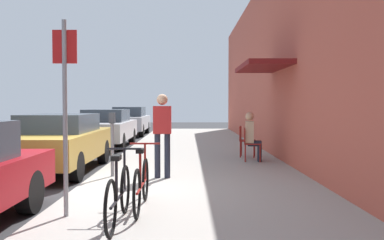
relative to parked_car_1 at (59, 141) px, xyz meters
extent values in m
plane|color=#2D2D30|center=(1.10, -2.42, -0.72)|extent=(60.00, 60.00, 0.00)
cube|color=#9E9B93|center=(3.35, -0.42, -0.66)|extent=(4.50, 32.00, 0.12)
cube|color=#BC5442|center=(5.75, -0.42, 2.16)|extent=(0.30, 32.00, 5.77)
cube|color=maroon|center=(5.05, 0.87, 1.88)|extent=(1.10, 2.80, 0.12)
cylinder|color=black|center=(0.79, -3.87, -0.40)|extent=(0.22, 0.64, 0.64)
cube|color=#A58433|center=(0.00, -0.03, -0.09)|extent=(1.80, 4.40, 0.63)
cube|color=#333D47|center=(0.00, 0.12, 0.44)|extent=(1.48, 2.11, 0.43)
cylinder|color=black|center=(0.79, 1.33, -0.40)|extent=(0.22, 0.64, 0.64)
cylinder|color=black|center=(-0.79, 1.33, -0.40)|extent=(0.22, 0.64, 0.64)
cylinder|color=black|center=(0.79, -1.39, -0.40)|extent=(0.22, 0.64, 0.64)
cube|color=#B7B7BC|center=(0.00, 5.68, -0.08)|extent=(1.80, 4.40, 0.65)
cube|color=#333D47|center=(0.00, 5.83, 0.47)|extent=(1.48, 2.11, 0.46)
cylinder|color=black|center=(0.79, 7.04, -0.40)|extent=(0.22, 0.64, 0.64)
cylinder|color=black|center=(-0.79, 7.04, -0.40)|extent=(0.22, 0.64, 0.64)
cylinder|color=black|center=(0.79, 4.31, -0.40)|extent=(0.22, 0.64, 0.64)
cylinder|color=black|center=(-0.79, 4.31, -0.40)|extent=(0.22, 0.64, 0.64)
cube|color=#B7B7BC|center=(0.00, 11.83, -0.07)|extent=(1.80, 4.40, 0.67)
cube|color=#333D47|center=(0.00, 11.98, 0.52)|extent=(1.48, 2.11, 0.50)
cylinder|color=black|center=(0.79, 13.19, -0.40)|extent=(0.22, 0.64, 0.64)
cylinder|color=black|center=(-0.79, 13.19, -0.40)|extent=(0.22, 0.64, 0.64)
cylinder|color=black|center=(0.79, 10.47, -0.40)|extent=(0.22, 0.64, 0.64)
cylinder|color=black|center=(-0.79, 10.47, -0.40)|extent=(0.22, 0.64, 0.64)
cylinder|color=slate|center=(1.55, -1.39, -0.05)|extent=(0.07, 0.07, 1.10)
cube|color=#383D42|center=(1.55, -1.39, 0.61)|extent=(0.12, 0.10, 0.22)
cylinder|color=gray|center=(1.50, -4.45, 0.70)|extent=(0.06, 0.06, 2.60)
cube|color=red|center=(1.50, -4.43, 1.65)|extent=(0.32, 0.02, 0.44)
torus|color=black|center=(2.26, -4.30, -0.27)|extent=(0.04, 0.66, 0.66)
torus|color=black|center=(2.26, -5.35, -0.27)|extent=(0.04, 0.66, 0.66)
cylinder|color=black|center=(2.26, -4.83, -0.27)|extent=(0.04, 1.05, 0.04)
cylinder|color=black|center=(2.26, -4.98, -0.02)|extent=(0.04, 0.04, 0.50)
cube|color=black|center=(2.26, -4.98, 0.25)|extent=(0.10, 0.20, 0.06)
cylinder|color=black|center=(2.26, -4.35, 0.01)|extent=(0.03, 0.03, 0.56)
cylinder|color=black|center=(2.26, -4.35, 0.29)|extent=(0.46, 0.03, 0.03)
torus|color=black|center=(2.46, -3.55, -0.27)|extent=(0.04, 0.66, 0.66)
torus|color=black|center=(2.46, -4.60, -0.27)|extent=(0.04, 0.66, 0.66)
cylinder|color=maroon|center=(2.46, -4.08, -0.27)|extent=(0.04, 1.05, 0.04)
cylinder|color=maroon|center=(2.46, -4.23, -0.02)|extent=(0.04, 0.04, 0.50)
cube|color=black|center=(2.46, -4.23, 0.25)|extent=(0.10, 0.20, 0.06)
cylinder|color=maroon|center=(2.46, -3.60, 0.01)|extent=(0.03, 0.03, 0.56)
cylinder|color=maroon|center=(2.46, -3.60, 0.29)|extent=(0.46, 0.03, 0.03)
cylinder|color=maroon|center=(5.03, 1.02, -0.38)|extent=(0.04, 0.04, 0.45)
cylinder|color=maroon|center=(4.98, 0.64, -0.38)|extent=(0.04, 0.04, 0.45)
cylinder|color=maroon|center=(4.65, 1.07, -0.38)|extent=(0.04, 0.04, 0.45)
cylinder|color=maroon|center=(4.60, 0.69, -0.38)|extent=(0.04, 0.04, 0.45)
cube|color=maroon|center=(4.81, 0.86, -0.14)|extent=(0.50, 0.50, 0.03)
cube|color=maroon|center=(4.61, 0.88, 0.07)|extent=(0.09, 0.44, 0.40)
cylinder|color=#232838|center=(5.01, 0.93, -0.37)|extent=(0.11, 0.11, 0.47)
cylinder|color=#232838|center=(4.88, 0.95, -0.13)|extent=(0.38, 0.19, 0.14)
cylinder|color=#232838|center=(4.98, 0.73, -0.37)|extent=(0.11, 0.11, 0.47)
cylinder|color=#232838|center=(4.85, 0.75, -0.13)|extent=(0.38, 0.19, 0.14)
cube|color=#CCB28C|center=(4.74, 0.87, 0.17)|extent=(0.27, 0.39, 0.56)
sphere|color=tan|center=(4.74, 0.87, 0.58)|extent=(0.22, 0.22, 0.22)
cylinder|color=maroon|center=(5.04, 1.91, -0.38)|extent=(0.04, 0.04, 0.45)
cylinder|color=maroon|center=(4.96, 1.54, -0.38)|extent=(0.04, 0.04, 0.45)
cylinder|color=maroon|center=(4.67, 1.99, -0.38)|extent=(0.04, 0.04, 0.45)
cylinder|color=maroon|center=(4.59, 1.62, -0.38)|extent=(0.04, 0.04, 0.45)
cube|color=maroon|center=(4.81, 1.77, -0.14)|extent=(0.52, 0.52, 0.03)
cube|color=maroon|center=(4.61, 1.81, 0.07)|extent=(0.12, 0.44, 0.40)
cylinder|color=#232838|center=(2.50, -1.59, -0.15)|extent=(0.12, 0.12, 0.90)
cylinder|color=#232838|center=(2.70, -1.59, -0.15)|extent=(0.12, 0.12, 0.90)
cube|color=#B22626|center=(2.60, -1.59, 0.58)|extent=(0.36, 0.22, 0.56)
sphere|color=tan|center=(2.60, -1.59, 0.99)|extent=(0.22, 0.22, 0.22)
camera|label=1|loc=(3.13, -9.89, 0.88)|focal=38.50mm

